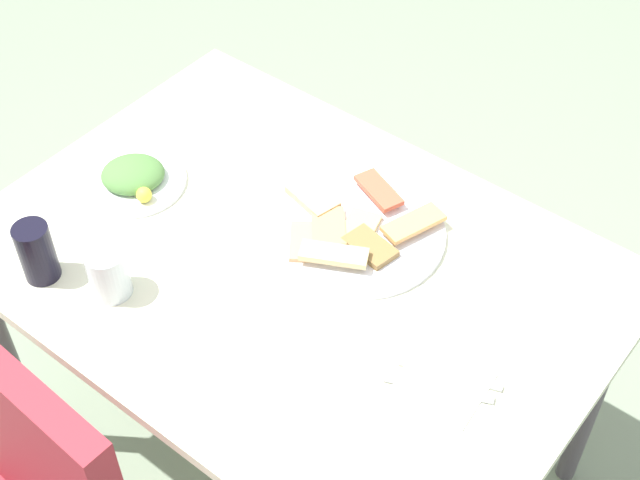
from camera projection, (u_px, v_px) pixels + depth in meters
ground_plane at (299, 455)px, 2.24m from camera, size 6.00×6.00×0.00m
dining_table at (294, 287)px, 1.79m from camera, size 1.18×0.84×0.70m
pide_platter at (356, 230)px, 1.78m from camera, size 0.35×0.34×0.04m
salad_plate_greens at (134, 177)px, 1.87m from camera, size 0.21×0.21×0.05m
soda_can at (37, 252)px, 1.67m from camera, size 0.09×0.09×0.12m
drinking_glass at (108, 273)px, 1.65m from camera, size 0.08×0.08×0.10m
paper_napkin at (444, 383)px, 1.54m from camera, size 0.15×0.15×0.00m
fork at (450, 374)px, 1.55m from camera, size 0.17×0.07×0.00m
spoon at (438, 388)px, 1.53m from camera, size 0.18×0.09×0.00m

